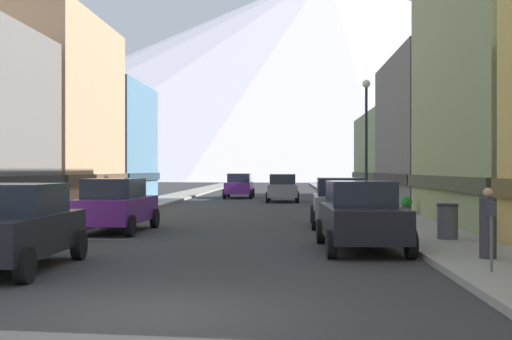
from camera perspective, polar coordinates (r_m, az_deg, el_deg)
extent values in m
plane|color=#2E2E2E|center=(9.98, -8.54, -11.99)|extent=(400.00, 400.00, 0.00)
cube|color=gray|center=(45.36, -7.70, -2.48)|extent=(2.50, 100.00, 0.15)
cube|color=gray|center=(44.84, 8.23, -2.51)|extent=(2.50, 100.00, 0.15)
cube|color=tan|center=(35.82, -18.15, 4.46)|extent=(6.57, 10.50, 9.67)
cube|color=brown|center=(35.72, -18.14, -0.72)|extent=(6.87, 10.50, 0.50)
cube|color=slate|center=(46.18, -15.50, 2.24)|extent=(9.96, 9.40, 7.69)
cube|color=#22333F|center=(46.14, -15.50, -0.55)|extent=(10.26, 9.40, 0.50)
cube|color=#66605B|center=(38.56, 17.94, 3.04)|extent=(9.09, 12.23, 8.18)
cube|color=#2D2B29|center=(38.51, 17.94, -0.67)|extent=(9.39, 12.23, 0.50)
cube|color=#8C9966|center=(51.15, 13.87, 1.15)|extent=(8.68, 13.73, 6.13)
cube|color=#3F442D|center=(51.14, 13.87, -0.49)|extent=(8.98, 13.73, 0.50)
cube|color=black|center=(14.85, -20.00, -5.14)|extent=(1.89, 4.42, 0.80)
cube|color=#1E232D|center=(15.03, -19.64, -2.32)|extent=(1.62, 2.22, 0.64)
cylinder|color=black|center=(13.03, -18.95, -7.63)|extent=(0.23, 0.68, 0.68)
cylinder|color=black|center=(16.14, -14.73, -6.15)|extent=(0.23, 0.68, 0.68)
cylinder|color=black|center=(16.76, -20.80, -5.92)|extent=(0.23, 0.68, 0.68)
cube|color=#591E72|center=(22.96, -11.73, -3.30)|extent=(1.98, 4.46, 0.80)
cube|color=#1E232D|center=(22.69, -11.91, -1.52)|extent=(1.67, 2.25, 0.64)
cylinder|color=black|center=(24.83, -12.71, -3.97)|extent=(0.24, 0.69, 0.68)
cylinder|color=black|center=(24.35, -8.56, -4.05)|extent=(0.24, 0.69, 0.68)
cylinder|color=black|center=(21.71, -15.29, -4.55)|extent=(0.24, 0.69, 0.68)
cylinder|color=black|center=(21.16, -10.58, -4.67)|extent=(0.24, 0.69, 0.68)
cube|color=black|center=(17.55, 8.90, -4.34)|extent=(1.97, 4.45, 0.80)
cube|color=#1E232D|center=(17.76, 8.79, -1.96)|extent=(1.66, 2.25, 0.64)
cylinder|color=black|center=(16.13, 12.97, -6.15)|extent=(0.24, 0.69, 0.68)
cylinder|color=black|center=(15.85, 6.41, -6.26)|extent=(0.24, 0.69, 0.68)
cylinder|color=black|center=(19.35, 10.94, -5.11)|extent=(0.24, 0.69, 0.68)
cylinder|color=black|center=(19.12, 5.48, -5.18)|extent=(0.24, 0.69, 0.68)
cube|color=slate|center=(24.87, 7.05, -3.04)|extent=(1.94, 4.44, 0.80)
cube|color=#1E232D|center=(24.59, 7.09, -1.40)|extent=(1.65, 2.23, 0.64)
cylinder|color=black|center=(26.51, 4.87, -3.72)|extent=(0.23, 0.68, 0.68)
cylinder|color=black|center=(26.60, 8.84, -3.70)|extent=(0.23, 0.68, 0.68)
cylinder|color=black|center=(23.22, 5.00, -4.25)|extent=(0.23, 0.68, 0.68)
cylinder|color=black|center=(23.32, 9.54, -4.23)|extent=(0.23, 0.68, 0.68)
cube|color=slate|center=(43.34, 2.27, -1.72)|extent=(1.84, 4.40, 0.80)
cube|color=#1E232D|center=(43.07, 2.26, -0.77)|extent=(1.60, 2.20, 0.64)
cylinder|color=black|center=(45.02, 1.11, -2.16)|extent=(0.22, 0.68, 0.68)
cylinder|color=black|center=(45.00, 3.45, -2.16)|extent=(0.22, 0.68, 0.68)
cylinder|color=black|center=(41.72, 0.99, -2.34)|extent=(0.22, 0.68, 0.68)
cylinder|color=black|center=(41.71, 3.51, -2.34)|extent=(0.22, 0.68, 0.68)
cube|color=#591E72|center=(48.99, -1.44, -1.52)|extent=(1.84, 4.40, 0.80)
cube|color=#1E232D|center=(49.22, -1.42, -0.67)|extent=(1.60, 2.20, 0.64)
cylinder|color=black|center=(47.30, -0.47, -2.06)|extent=(0.22, 0.68, 0.68)
cylinder|color=black|center=(47.43, -2.69, -2.05)|extent=(0.22, 0.68, 0.68)
cylinder|color=black|center=(50.59, -0.26, -1.92)|extent=(0.22, 0.68, 0.68)
cylinder|color=black|center=(50.72, -2.34, -1.91)|extent=(0.22, 0.68, 0.68)
cylinder|color=#595960|center=(13.55, 19.28, -5.92)|extent=(0.06, 0.06, 1.05)
cube|color=#33383F|center=(13.49, 19.28, -3.11)|extent=(0.14, 0.10, 0.28)
cylinder|color=#4C5156|center=(19.52, 15.88, -4.31)|extent=(0.56, 0.56, 0.90)
cylinder|color=#2D2D33|center=(19.49, 15.88, -2.87)|extent=(0.59, 0.59, 0.08)
cylinder|color=#4C4C51|center=(29.64, 12.59, -3.36)|extent=(0.40, 0.40, 0.34)
sphere|color=#227F30|center=(29.62, 12.59, -2.65)|extent=(0.49, 0.49, 0.49)
cylinder|color=brown|center=(31.02, -12.58, -2.16)|extent=(0.36, 0.36, 1.47)
sphere|color=tan|center=(31.00, -12.58, -0.59)|extent=(0.23, 0.23, 0.23)
cylinder|color=#333338|center=(15.51, 19.01, -4.65)|extent=(0.36, 0.36, 1.32)
sphere|color=tan|center=(15.47, 19.01, -1.81)|extent=(0.21, 0.21, 0.21)
cylinder|color=black|center=(29.85, 9.30, 1.62)|extent=(0.12, 0.12, 5.50)
sphere|color=white|center=(30.07, 9.31, 7.21)|extent=(0.36, 0.36, 0.36)
cone|color=silver|center=(272.78, 5.99, 8.19)|extent=(329.99, 329.99, 81.33)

